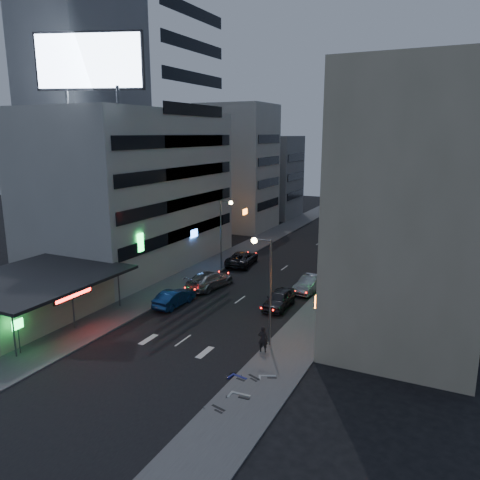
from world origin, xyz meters
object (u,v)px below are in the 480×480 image
Objects in this scene: scooter_black_a at (226,402)px; scooter_silver_b at (276,368)px; road_car_blue at (174,298)px; scooter_silver_a at (252,387)px; parked_car_left at (242,258)px; road_car_silver at (210,280)px; person at (263,339)px; parked_car_right_far at (357,243)px; scooter_black_b at (261,372)px; parked_car_right_mid at (310,284)px; parked_car_right_near at (279,299)px; scooter_blue at (248,371)px.

scooter_silver_b reaches higher than scooter_black_a.
road_car_blue is 2.40× the size of scooter_silver_a.
road_car_silver reaches higher than parked_car_left.
scooter_silver_b is at bearing 116.24° from person.
parked_car_left is at bearing 37.51° from scooter_black_a.
parked_car_left is 1.10× the size of parked_car_right_far.
person is at bearing 43.17° from scooter_black_b.
parked_car_right_near is at bearing -95.24° from parked_car_right_mid.
scooter_black_b is 0.97× the size of scooter_silver_b.
person is at bearing 13.59° from scooter_silver_b.
road_car_silver reaches higher than parked_car_right_near.
road_car_blue is 5.92m from road_car_silver.
road_car_blue is 17.58m from scooter_black_a.
scooter_black_a is 0.98× the size of scooter_silver_b.
road_car_silver reaches higher than scooter_silver_a.
road_car_silver reaches higher than scooter_black_b.
parked_car_left is at bearing -86.45° from road_car_blue.
road_car_blue is 14.77m from scooter_blue.
parked_car_left is at bearing 6.33° from scooter_silver_b.
parked_car_right_near reaches higher than scooter_black_a.
parked_car_right_near is 9.57m from road_car_blue.
road_car_silver is (0.40, 5.91, 0.09)m from road_car_blue.
parked_car_right_near is 12.45m from scooter_silver_b.
parked_car_right_mid is at bearing 142.53° from parked_car_left.
parked_car_right_far is at bearing -107.31° from road_car_blue.
person is at bearing 157.03° from road_car_blue.
parked_car_right_mid is 2.94× the size of scooter_silver_b.
scooter_silver_b is at bearing -72.94° from parked_car_right_mid.
road_car_blue is 2.89× the size of scooter_black_b.
parked_car_left reaches higher than scooter_silver_a.
parked_car_left reaches higher than scooter_blue.
scooter_silver_a is at bearing 95.33° from person.
scooter_silver_a is at bearing -76.37° from parked_car_right_near.
parked_car_left is 26.98m from scooter_blue.
scooter_silver_b is (1.46, 1.19, -0.02)m from scooter_blue.
road_car_blue reaches higher than scooter_silver_a.
parked_car_right_far is 3.24× the size of scooter_silver_b.
parked_car_right_near reaches higher than scooter_silver_a.
scooter_black_b is at bearing 99.72° from person.
scooter_blue is 1.07× the size of scooter_black_b.
parked_car_right_mid is (1.14, 5.45, -0.01)m from parked_car_right_near.
road_car_silver is 3.42× the size of scooter_blue.
road_car_silver reaches higher than scooter_blue.
scooter_silver_a is at bearing 134.57° from road_car_silver.
person is at bearing 19.17° from scooter_blue.
scooter_black_b is 1.17m from scooter_silver_b.
parked_car_left is 3.03× the size of person.
scooter_black_a is at bearing -78.01° from parked_car_right_mid.
parked_car_right_far is 3.34× the size of scooter_black_b.
person reaches higher than parked_car_right_near.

